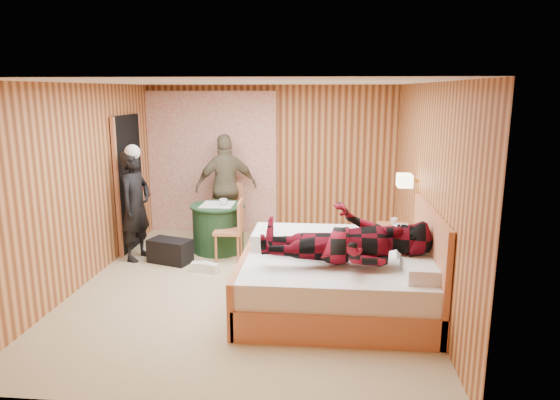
# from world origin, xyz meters

# --- Properties ---
(floor) EXTENTS (4.20, 5.00, 0.01)m
(floor) POSITION_xyz_m (0.00, 0.00, 0.00)
(floor) COLOR tan
(floor) RESTS_ON ground
(ceiling) EXTENTS (4.20, 5.00, 0.01)m
(ceiling) POSITION_xyz_m (0.00, 0.00, 2.50)
(ceiling) COLOR white
(ceiling) RESTS_ON wall_back
(wall_back) EXTENTS (4.20, 0.02, 2.50)m
(wall_back) POSITION_xyz_m (0.00, 2.50, 1.25)
(wall_back) COLOR tan
(wall_back) RESTS_ON floor
(wall_left) EXTENTS (0.02, 5.00, 2.50)m
(wall_left) POSITION_xyz_m (-2.10, 0.00, 1.25)
(wall_left) COLOR tan
(wall_left) RESTS_ON floor
(wall_right) EXTENTS (0.02, 5.00, 2.50)m
(wall_right) POSITION_xyz_m (2.10, 0.00, 1.25)
(wall_right) COLOR tan
(wall_right) RESTS_ON floor
(curtain) EXTENTS (2.20, 0.08, 2.40)m
(curtain) POSITION_xyz_m (-1.00, 2.43, 1.20)
(curtain) COLOR beige
(curtain) RESTS_ON floor
(doorway) EXTENTS (0.06, 0.90, 2.05)m
(doorway) POSITION_xyz_m (-2.06, 1.40, 1.02)
(doorway) COLOR black
(doorway) RESTS_ON floor
(wall_lamp) EXTENTS (0.26, 0.24, 0.16)m
(wall_lamp) POSITION_xyz_m (1.92, 0.45, 1.30)
(wall_lamp) COLOR gold
(wall_lamp) RESTS_ON wall_right
(bed) EXTENTS (2.17, 1.71, 1.18)m
(bed) POSITION_xyz_m (1.12, -0.58, 0.34)
(bed) COLOR tan
(bed) RESTS_ON floor
(nightstand) EXTENTS (0.45, 0.62, 0.60)m
(nightstand) POSITION_xyz_m (1.88, 0.80, 0.31)
(nightstand) COLOR tan
(nightstand) RESTS_ON floor
(round_table) EXTENTS (0.82, 0.82, 0.73)m
(round_table) POSITION_xyz_m (-0.68, 1.35, 0.37)
(round_table) COLOR #1D4023
(round_table) RESTS_ON floor
(chair_far) EXTENTS (0.56, 0.56, 0.93)m
(chair_far) POSITION_xyz_m (-0.65, 2.00, 0.54)
(chair_far) COLOR tan
(chair_far) RESTS_ON floor
(chair_near) EXTENTS (0.41, 0.41, 0.87)m
(chair_near) POSITION_xyz_m (-0.38, 0.98, 0.51)
(chair_near) COLOR tan
(chair_near) RESTS_ON floor
(duffel_bag) EXTENTS (0.66, 0.48, 0.34)m
(duffel_bag) POSITION_xyz_m (-1.26, 0.76, 0.17)
(duffel_bag) COLOR black
(duffel_bag) RESTS_ON floor
(sneaker_left) EXTENTS (0.30, 0.22, 0.12)m
(sneaker_left) POSITION_xyz_m (-0.62, 0.43, 0.06)
(sneaker_left) COLOR silver
(sneaker_left) RESTS_ON floor
(sneaker_right) EXTENTS (0.28, 0.12, 0.12)m
(sneaker_right) POSITION_xyz_m (-0.73, 0.45, 0.06)
(sneaker_right) COLOR silver
(sneaker_right) RESTS_ON floor
(woman_standing) EXTENTS (0.51, 0.66, 1.59)m
(woman_standing) POSITION_xyz_m (-1.78, 0.88, 0.80)
(woman_standing) COLOR black
(woman_standing) RESTS_ON floor
(man_at_table) EXTENTS (1.09, 0.77, 1.72)m
(man_at_table) POSITION_xyz_m (-0.68, 2.04, 0.86)
(man_at_table) COLOR brown
(man_at_table) RESTS_ON floor
(man_on_bed) EXTENTS (0.86, 0.67, 1.77)m
(man_on_bed) POSITION_xyz_m (1.15, -0.81, 1.02)
(man_on_bed) COLOR maroon
(man_on_bed) RESTS_ON bed
(book_lower) EXTENTS (0.21, 0.26, 0.02)m
(book_lower) POSITION_xyz_m (1.88, 0.75, 0.61)
(book_lower) COLOR silver
(book_lower) RESTS_ON nightstand
(book_upper) EXTENTS (0.20, 0.25, 0.02)m
(book_upper) POSITION_xyz_m (1.88, 0.75, 0.63)
(book_upper) COLOR silver
(book_upper) RESTS_ON nightstand
(cup_nightstand) EXTENTS (0.12, 0.12, 0.09)m
(cup_nightstand) POSITION_xyz_m (1.88, 0.93, 0.64)
(cup_nightstand) COLOR silver
(cup_nightstand) RESTS_ON nightstand
(cup_table) EXTENTS (0.16, 0.16, 0.10)m
(cup_table) POSITION_xyz_m (-0.58, 1.30, 0.78)
(cup_table) COLOR silver
(cup_table) RESTS_ON round_table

